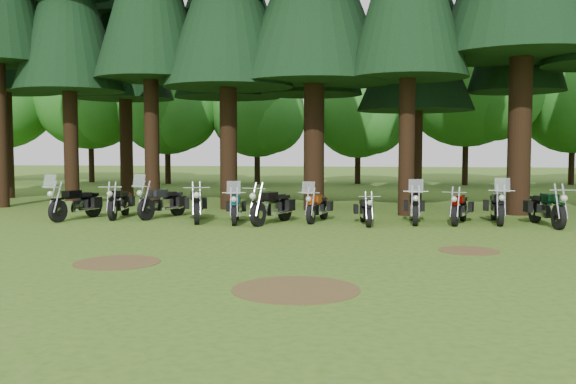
% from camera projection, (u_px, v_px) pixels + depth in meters
% --- Properties ---
extents(ground, '(120.00, 120.00, 0.00)m').
position_uv_depth(ground, '(274.00, 250.00, 14.96)').
color(ground, '#375C17').
rests_on(ground, ground).
extents(pine_back_4, '(4.94, 4.94, 13.78)m').
position_uv_depth(pine_back_4, '(417.00, 7.00, 26.93)').
color(pine_back_4, black).
rests_on(pine_back_4, ground).
extents(decid_0, '(8.00, 7.78, 10.00)m').
position_uv_depth(decid_0, '(2.00, 93.00, 42.40)').
color(decid_0, black).
rests_on(decid_0, ground).
extents(decid_1, '(7.91, 7.69, 9.88)m').
position_uv_depth(decid_1, '(94.00, 94.00, 42.10)').
color(decid_1, black).
rests_on(decid_1, ground).
extents(decid_2, '(6.72, 6.53, 8.40)m').
position_uv_depth(decid_2, '(171.00, 106.00, 40.46)').
color(decid_2, black).
rests_on(decid_2, ground).
extents(decid_3, '(6.12, 5.95, 7.65)m').
position_uv_depth(decid_3, '(261.00, 112.00, 40.10)').
color(decid_3, black).
rests_on(decid_3, ground).
extents(decid_4, '(5.93, 5.76, 7.41)m').
position_uv_depth(decid_4, '(362.00, 115.00, 40.46)').
color(decid_4, black).
rests_on(decid_4, ground).
extents(decid_5, '(8.45, 8.21, 10.56)m').
position_uv_depth(decid_5, '(474.00, 83.00, 38.84)').
color(decid_5, black).
rests_on(decid_5, ground).
extents(dirt_patch_0, '(1.80, 1.80, 0.01)m').
position_uv_depth(dirt_patch_0, '(117.00, 262.00, 13.37)').
color(dirt_patch_0, '#4C3D1E').
rests_on(dirt_patch_0, ground).
extents(dirt_patch_1, '(1.40, 1.40, 0.01)m').
position_uv_depth(dirt_patch_1, '(469.00, 251.00, 14.86)').
color(dirt_patch_1, '#4C3D1E').
rests_on(dirt_patch_1, ground).
extents(dirt_patch_2, '(2.20, 2.20, 0.01)m').
position_uv_depth(dirt_patch_2, '(296.00, 289.00, 10.87)').
color(dirt_patch_2, '#4C3D1E').
rests_on(dirt_patch_2, ground).
extents(motorcycle_0, '(0.93, 2.43, 1.54)m').
position_uv_depth(motorcycle_0, '(76.00, 204.00, 21.09)').
color(motorcycle_0, black).
rests_on(motorcycle_0, ground).
extents(motorcycle_1, '(0.47, 2.33, 0.95)m').
position_uv_depth(motorcycle_1, '(119.00, 203.00, 21.65)').
color(motorcycle_1, black).
rests_on(motorcycle_1, ground).
extents(motorcycle_2, '(1.12, 2.36, 1.52)m').
position_uv_depth(motorcycle_2, '(162.00, 203.00, 21.60)').
color(motorcycle_2, black).
rests_on(motorcycle_2, ground).
extents(motorcycle_3, '(0.84, 2.37, 0.99)m').
position_uv_depth(motorcycle_3, '(196.00, 206.00, 20.64)').
color(motorcycle_3, black).
rests_on(motorcycle_3, ground).
extents(motorcycle_4, '(0.64, 2.20, 1.38)m').
position_uv_depth(motorcycle_4, '(235.00, 208.00, 20.22)').
color(motorcycle_4, black).
rests_on(motorcycle_4, ground).
extents(motorcycle_5, '(0.99, 2.35, 1.00)m').
position_uv_depth(motorcycle_5, '(272.00, 207.00, 20.06)').
color(motorcycle_5, black).
rests_on(motorcycle_5, ground).
extents(motorcycle_6, '(0.68, 2.14, 1.34)m').
position_uv_depth(motorcycle_6, '(318.00, 208.00, 20.55)').
color(motorcycle_6, black).
rests_on(motorcycle_6, ground).
extents(motorcycle_7, '(0.40, 1.97, 0.80)m').
position_uv_depth(motorcycle_7, '(365.00, 211.00, 19.79)').
color(motorcycle_7, black).
rests_on(motorcycle_7, ground).
extents(motorcycle_8, '(0.43, 2.29, 1.44)m').
position_uv_depth(motorcycle_8, '(415.00, 208.00, 20.17)').
color(motorcycle_8, black).
rests_on(motorcycle_8, ground).
extents(motorcycle_9, '(0.75, 2.15, 0.89)m').
position_uv_depth(motorcycle_9, '(459.00, 209.00, 20.05)').
color(motorcycle_9, black).
rests_on(motorcycle_9, ground).
extents(motorcycle_10, '(0.50, 2.36, 1.48)m').
position_uv_depth(motorcycle_10, '(497.00, 208.00, 20.12)').
color(motorcycle_10, black).
rests_on(motorcycle_10, ground).
extents(motorcycle_11, '(0.52, 2.45, 1.00)m').
position_uv_depth(motorcycle_11, '(546.00, 209.00, 19.42)').
color(motorcycle_11, black).
rests_on(motorcycle_11, ground).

